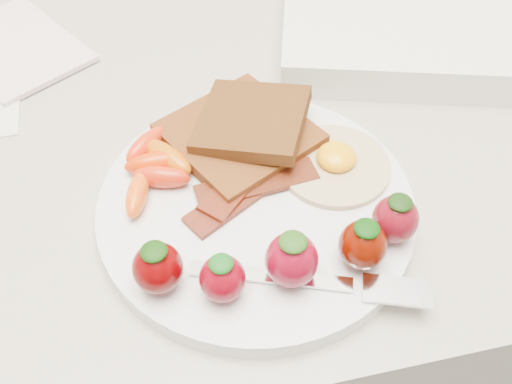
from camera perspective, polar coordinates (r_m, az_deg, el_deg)
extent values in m
cube|color=gray|center=(0.95, -3.24, -12.66)|extent=(2.00, 0.60, 0.90)
cylinder|color=silver|center=(0.49, 0.00, -1.43)|extent=(0.27, 0.27, 0.02)
cube|color=#3F2305|center=(0.53, -1.69, 5.69)|extent=(0.16, 0.16, 0.01)
cube|color=#381F0C|center=(0.52, -0.41, 7.18)|extent=(0.13, 0.13, 0.02)
cylinder|color=beige|center=(0.51, 7.85, 2.66)|extent=(0.10, 0.10, 0.01)
ellipsoid|color=#F9A309|center=(0.51, 8.06, 3.51)|extent=(0.04, 0.04, 0.02)
cube|color=black|center=(0.48, -1.55, -0.30)|extent=(0.11, 0.08, 0.00)
cube|color=black|center=(0.49, 0.09, 0.86)|extent=(0.11, 0.04, 0.00)
cube|color=#421A0C|center=(0.49, -1.06, 1.72)|extent=(0.10, 0.09, 0.00)
ellipsoid|color=#C93102|center=(0.51, -9.93, 2.93)|extent=(0.06, 0.02, 0.02)
ellipsoid|color=red|center=(0.49, -9.47, 1.48)|extent=(0.05, 0.03, 0.02)
ellipsoid|color=#E74E0E|center=(0.49, -11.79, -0.20)|extent=(0.03, 0.05, 0.02)
ellipsoid|color=#C25607|center=(0.51, -8.93, 3.53)|extent=(0.05, 0.06, 0.02)
ellipsoid|color=red|center=(0.52, -10.94, 4.65)|extent=(0.05, 0.05, 0.02)
ellipsoid|color=#4F0002|center=(0.42, -9.79, -7.51)|extent=(0.04, 0.04, 0.04)
ellipsoid|color=black|center=(0.41, -10.19, -5.87)|extent=(0.02, 0.02, 0.01)
ellipsoid|color=#6A030F|center=(0.42, -3.38, -8.63)|extent=(0.03, 0.03, 0.04)
ellipsoid|color=#0F4C11|center=(0.40, -3.51, -7.15)|extent=(0.02, 0.02, 0.01)
ellipsoid|color=maroon|center=(0.42, 3.58, -6.80)|extent=(0.04, 0.04, 0.04)
ellipsoid|color=#1B420D|center=(0.40, 3.74, -5.00)|extent=(0.02, 0.02, 0.01)
ellipsoid|color=#490900|center=(0.44, 10.62, -5.25)|extent=(0.04, 0.04, 0.04)
ellipsoid|color=#073305|center=(0.42, 11.03, -3.59)|extent=(0.02, 0.02, 0.01)
ellipsoid|color=#600A14|center=(0.46, 13.76, -2.66)|extent=(0.04, 0.04, 0.04)
ellipsoid|color=black|center=(0.44, 14.25, -1.01)|extent=(0.02, 0.02, 0.01)
cube|color=silver|center=(0.44, 1.49, -8.42)|extent=(0.12, 0.05, 0.00)
cube|color=silver|center=(0.44, 13.98, -9.56)|extent=(0.06, 0.04, 0.00)
cube|color=silver|center=(0.72, -22.97, 13.21)|extent=(0.19, 0.20, 0.01)
cube|color=silver|center=(0.72, 16.64, 16.45)|extent=(0.39, 0.34, 0.04)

